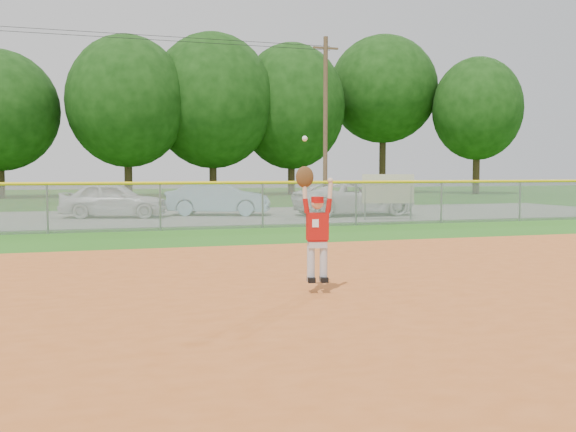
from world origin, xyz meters
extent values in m
plane|color=#245F15|center=(0.00, 0.00, 0.00)|extent=(120.00, 120.00, 0.00)
cube|color=#BA5821|center=(0.00, -3.00, 0.02)|extent=(24.00, 16.00, 0.04)
cube|color=slate|center=(0.00, 16.00, 0.01)|extent=(44.00, 10.00, 0.03)
imported|color=white|center=(-1.20, 15.98, 0.74)|extent=(4.44, 2.69, 1.41)
imported|color=#95C4DE|center=(3.03, 16.09, 0.73)|extent=(4.52, 2.83, 1.41)
imported|color=white|center=(8.46, 14.32, 0.74)|extent=(5.17, 2.50, 1.42)
cylinder|color=gray|center=(7.82, 11.83, 0.66)|extent=(0.07, 0.07, 1.32)
cylinder|color=gray|center=(9.53, 11.42, 0.66)|extent=(0.07, 0.07, 1.32)
cube|color=beige|center=(8.67, 11.63, 1.21)|extent=(1.94, 0.52, 1.10)
cube|color=gray|center=(0.00, 10.00, 0.75)|extent=(40.00, 0.03, 1.50)
cylinder|color=yellow|center=(0.00, 10.00, 1.50)|extent=(40.00, 0.10, 0.10)
cylinder|color=gray|center=(-3.33, 10.00, 0.75)|extent=(0.06, 0.06, 1.50)
cylinder|color=gray|center=(0.00, 10.00, 0.75)|extent=(0.06, 0.06, 1.50)
cylinder|color=gray|center=(3.33, 10.00, 0.75)|extent=(0.06, 0.06, 1.50)
cylinder|color=gray|center=(6.67, 10.00, 0.75)|extent=(0.06, 0.06, 1.50)
cylinder|color=gray|center=(10.00, 10.00, 0.75)|extent=(0.06, 0.06, 1.50)
cylinder|color=gray|center=(13.33, 10.00, 0.75)|extent=(0.06, 0.06, 1.50)
cylinder|color=#4C3823|center=(10.00, 22.00, 4.50)|extent=(0.24, 0.24, 9.00)
cube|color=#4C3823|center=(10.00, 22.00, 8.40)|extent=(1.40, 0.10, 0.10)
cylinder|color=black|center=(1.00, 22.00, 8.30)|extent=(18.50, 0.02, 0.02)
cylinder|color=black|center=(1.00, 22.00, 8.50)|extent=(18.50, 0.02, 0.02)
cylinder|color=#422D1C|center=(-8.07, 38.17, 2.05)|extent=(0.56, 0.56, 4.11)
cylinder|color=#422D1C|center=(0.53, 37.14, 2.32)|extent=(0.56, 0.56, 4.64)
ellipsoid|color=#193F0F|center=(0.53, 37.14, 6.86)|extent=(8.57, 8.57, 9.43)
cylinder|color=#422D1C|center=(6.92, 38.34, 2.44)|extent=(0.56, 0.56, 4.89)
ellipsoid|color=#193F0F|center=(6.92, 38.34, 7.22)|extent=(9.41, 9.41, 10.28)
cylinder|color=#422D1C|center=(13.43, 39.01, 2.39)|extent=(0.56, 0.56, 4.78)
ellipsoid|color=#193F0F|center=(13.43, 39.01, 7.06)|extent=(8.62, 8.62, 10.06)
cylinder|color=#422D1C|center=(21.93, 39.94, 2.99)|extent=(0.56, 0.56, 5.99)
ellipsoid|color=#193F0F|center=(21.93, 39.94, 8.85)|extent=(9.18, 9.18, 9.14)
cylinder|color=#422D1C|center=(28.03, 35.14, 2.35)|extent=(0.56, 0.56, 4.69)
ellipsoid|color=#193F0F|center=(28.03, 35.14, 6.94)|extent=(7.23, 7.23, 8.32)
cylinder|color=silver|center=(1.07, -1.36, 0.47)|extent=(0.14, 0.14, 0.54)
cylinder|color=silver|center=(1.26, -1.39, 0.47)|extent=(0.14, 0.14, 0.54)
cube|color=black|center=(1.07, -1.39, 0.24)|extent=(0.14, 0.23, 0.08)
cube|color=black|center=(1.26, -1.42, 0.24)|extent=(0.14, 0.23, 0.08)
cube|color=silver|center=(1.17, -1.38, 0.77)|extent=(0.30, 0.20, 0.11)
cube|color=maroon|center=(1.17, -1.38, 0.84)|extent=(0.31, 0.21, 0.04)
cube|color=#AF100C|center=(1.17, -1.38, 1.04)|extent=(0.35, 0.23, 0.41)
cube|color=white|center=(1.11, -1.46, 1.10)|extent=(0.10, 0.02, 0.12)
sphere|color=beige|center=(1.17, -1.38, 1.39)|extent=(0.21, 0.21, 0.18)
cylinder|color=#AD0C0A|center=(1.17, -1.38, 1.45)|extent=(0.22, 0.22, 0.09)
cube|color=#AD0C0A|center=(1.15, -1.47, 1.41)|extent=(0.16, 0.13, 0.02)
cylinder|color=#AF100C|center=(1.00, -1.34, 1.36)|extent=(0.12, 0.09, 0.22)
cylinder|color=beige|center=(0.98, -1.34, 1.58)|extent=(0.09, 0.08, 0.24)
ellipsoid|color=#4C2D14|center=(0.98, -1.34, 1.79)|extent=(0.30, 0.17, 0.32)
sphere|color=white|center=(0.98, -1.34, 2.36)|extent=(0.10, 0.10, 0.08)
cylinder|color=#AF100C|center=(1.34, -1.41, 1.36)|extent=(0.12, 0.09, 0.22)
cylinder|color=beige|center=(1.36, -1.41, 1.58)|extent=(0.09, 0.08, 0.24)
sphere|color=beige|center=(1.36, -1.41, 1.73)|extent=(0.10, 0.10, 0.09)
camera|label=1|loc=(-2.08, -10.42, 1.87)|focal=40.00mm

